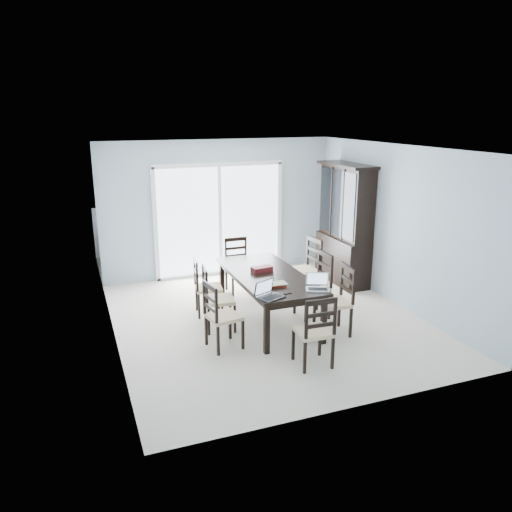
% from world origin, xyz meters
% --- Properties ---
extents(floor, '(5.00, 5.00, 0.00)m').
position_xyz_m(floor, '(0.00, 0.00, 0.00)').
color(floor, beige).
rests_on(floor, ground).
extents(ceiling, '(5.00, 5.00, 0.00)m').
position_xyz_m(ceiling, '(0.00, 0.00, 2.60)').
color(ceiling, white).
rests_on(ceiling, back_wall).
extents(back_wall, '(4.50, 0.02, 2.60)m').
position_xyz_m(back_wall, '(0.00, 2.50, 1.30)').
color(back_wall, '#A0B3BF').
rests_on(back_wall, floor).
extents(wall_left, '(0.02, 5.00, 2.60)m').
position_xyz_m(wall_left, '(-2.25, 0.00, 1.30)').
color(wall_left, '#A0B3BF').
rests_on(wall_left, floor).
extents(wall_right, '(0.02, 5.00, 2.60)m').
position_xyz_m(wall_right, '(2.25, 0.00, 1.30)').
color(wall_right, '#A0B3BF').
rests_on(wall_right, floor).
extents(balcony, '(4.50, 2.00, 0.10)m').
position_xyz_m(balcony, '(0.00, 3.50, -0.05)').
color(balcony, gray).
rests_on(balcony, ground).
extents(railing, '(4.50, 0.06, 1.10)m').
position_xyz_m(railing, '(0.00, 4.50, 0.55)').
color(railing, '#99999E').
rests_on(railing, balcony).
extents(dining_table, '(1.00, 2.20, 0.75)m').
position_xyz_m(dining_table, '(0.00, 0.00, 0.67)').
color(dining_table, black).
rests_on(dining_table, floor).
extents(china_hutch, '(0.50, 1.38, 2.20)m').
position_xyz_m(china_hutch, '(2.02, 1.25, 1.07)').
color(china_hutch, black).
rests_on(china_hutch, floor).
extents(sliding_door, '(2.52, 0.05, 2.18)m').
position_xyz_m(sliding_door, '(0.00, 2.48, 1.09)').
color(sliding_door, silver).
rests_on(sliding_door, floor).
extents(chair_left_near, '(0.48, 0.47, 1.09)m').
position_xyz_m(chair_left_near, '(-0.98, -0.64, 0.57)').
color(chair_left_near, black).
rests_on(chair_left_near, floor).
extents(chair_left_mid, '(0.48, 0.47, 1.11)m').
position_xyz_m(chair_left_mid, '(-0.86, -0.01, 0.59)').
color(chair_left_mid, black).
rests_on(chair_left_mid, floor).
extents(chair_left_far, '(0.46, 0.45, 1.06)m').
position_xyz_m(chair_left_far, '(-0.85, 0.60, 0.56)').
color(chair_left_far, black).
rests_on(chair_left_far, floor).
extents(chair_right_near, '(0.49, 0.48, 1.16)m').
position_xyz_m(chair_right_near, '(0.79, -0.76, 0.61)').
color(chair_right_near, black).
rests_on(chair_right_near, floor).
extents(chair_right_mid, '(0.46, 0.44, 1.17)m').
position_xyz_m(chair_right_mid, '(0.81, -0.08, 0.62)').
color(chair_right_mid, black).
rests_on(chair_right_mid, floor).
extents(chair_right_far, '(0.51, 0.50, 1.20)m').
position_xyz_m(chair_right_far, '(1.02, 0.70, 0.64)').
color(chair_right_far, black).
rests_on(chair_right_far, floor).
extents(chair_end_near, '(0.43, 0.44, 1.10)m').
position_xyz_m(chair_end_near, '(0.01, -1.57, 0.58)').
color(chair_end_near, black).
rests_on(chair_end_near, floor).
extents(chair_end_far, '(0.41, 0.42, 1.10)m').
position_xyz_m(chair_end_far, '(0.01, 1.46, 0.58)').
color(chair_end_far, black).
rests_on(chair_end_far, floor).
extents(laptop_dark, '(0.39, 0.33, 0.22)m').
position_xyz_m(laptop_dark, '(-0.34, -0.94, 0.80)').
color(laptop_dark, black).
rests_on(laptop_dark, dining_table).
extents(laptop_silver, '(0.38, 0.33, 0.22)m').
position_xyz_m(laptop_silver, '(0.38, -0.88, 0.80)').
color(laptop_silver, '#BDBCBF').
rests_on(laptop_silver, dining_table).
extents(book_stack, '(0.26, 0.20, 0.04)m').
position_xyz_m(book_stack, '(-0.07, -0.53, 0.77)').
color(book_stack, maroon).
rests_on(book_stack, dining_table).
extents(cell_phone, '(0.11, 0.06, 0.01)m').
position_xyz_m(cell_phone, '(-0.07, -0.86, 0.76)').
color(cell_phone, black).
rests_on(cell_phone, dining_table).
extents(game_box, '(0.33, 0.19, 0.08)m').
position_xyz_m(game_box, '(-0.04, 0.15, 0.79)').
color(game_box, '#511310').
rests_on(game_box, dining_table).
extents(hot_tub, '(1.89, 1.74, 0.88)m').
position_xyz_m(hot_tub, '(-0.23, 3.34, 0.44)').
color(hot_tub, brown).
rests_on(hot_tub, balcony).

